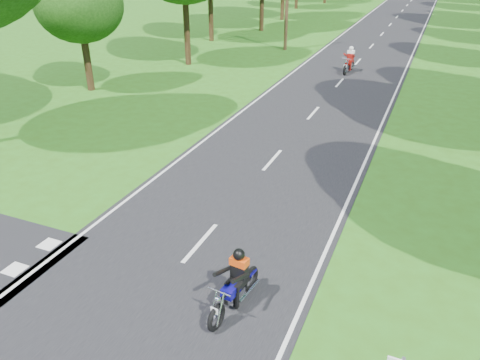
% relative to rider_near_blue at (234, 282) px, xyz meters
% --- Properties ---
extents(ground, '(160.00, 160.00, 0.00)m').
position_rel_rider_near_blue_xyz_m(ground, '(-1.90, -0.00, -0.76)').
color(ground, '#2C5C15').
rests_on(ground, ground).
extents(main_road, '(7.00, 140.00, 0.02)m').
position_rel_rider_near_blue_xyz_m(main_road, '(-1.90, 50.00, -0.75)').
color(main_road, black).
rests_on(main_road, ground).
extents(road_markings, '(7.40, 140.00, 0.01)m').
position_rel_rider_near_blue_xyz_m(road_markings, '(-2.04, 48.12, -0.74)').
color(road_markings, silver).
rests_on(road_markings, main_road).
extents(rider_near_blue, '(0.82, 1.85, 1.49)m').
position_rel_rider_near_blue_xyz_m(rider_near_blue, '(0.00, 0.00, 0.00)').
color(rider_near_blue, '#0F0B81').
rests_on(rider_near_blue, main_road).
extents(rider_far_red, '(0.78, 1.99, 1.62)m').
position_rel_rider_near_blue_xyz_m(rider_far_red, '(-1.94, 22.70, 0.07)').
color(rider_far_red, '#99120B').
rests_on(rider_far_red, main_road).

